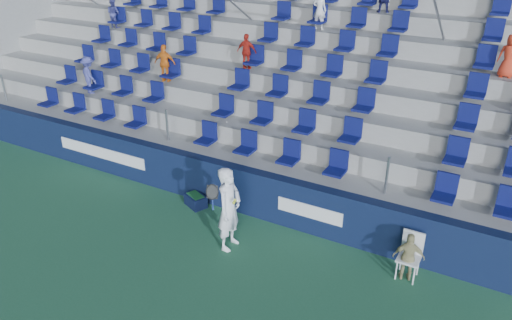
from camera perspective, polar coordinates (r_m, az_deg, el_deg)
The scene contains 7 objects.
ground at distance 10.42m, azimuth -8.81°, elevation -14.15°, with size 70.00×70.00×0.00m, color #2C6643.
sponsor_wall at distance 12.22m, azimuth -0.00°, elevation -3.83°, with size 24.00×0.32×1.20m.
grandstand at distance 15.92m, azimuth 9.13°, elevation 9.00°, with size 24.00×8.17×6.63m.
tennis_player at distance 10.89m, azimuth -3.10°, elevation -5.57°, with size 0.69×0.73×1.95m.
line_judge_chair at distance 10.74m, azimuth 17.26°, elevation -9.96°, with size 0.44×0.45×1.00m.
line_judge at distance 10.64m, azimuth 17.04°, elevation -10.55°, with size 0.63×0.26×1.07m, color tan.
ball_bin at distance 12.88m, azimuth -6.92°, elevation -4.55°, with size 0.67×0.57×0.32m.
Camera 1 is at (5.22, -6.12, 6.62)m, focal length 35.00 mm.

